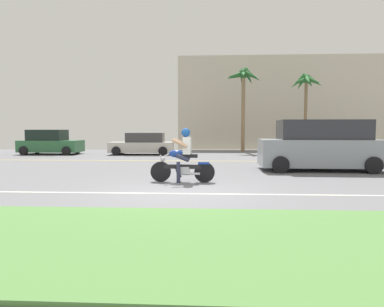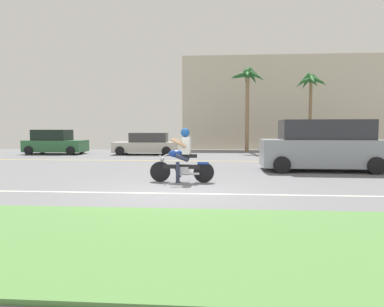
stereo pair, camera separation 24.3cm
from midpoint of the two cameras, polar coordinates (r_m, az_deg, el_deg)
name	(u,v)px [view 2 (the right image)]	position (r m, az deg, el deg)	size (l,w,h in m)	color
ground	(187,176)	(12.15, -0.21, -3.85)	(56.00, 30.00, 0.04)	slate
grass_median	(145,240)	(5.24, -6.48, -14.06)	(56.00, 3.80, 0.06)	#548442
lane_line_near	(176,193)	(8.87, -1.91, -6.66)	(50.40, 0.12, 0.01)	silver
lane_line_far	(197,161)	(17.77, 1.22, -1.24)	(50.40, 0.12, 0.01)	yellow
motorcyclist	(182,159)	(10.66, -0.96, -1.00)	(2.02, 0.66, 1.69)	black
suv_nearby	(323,146)	(14.54, 21.38, 1.13)	(4.92, 2.17, 2.02)	#8C939E
parked_car_0	(55,143)	(24.46, -21.61, 1.69)	(3.93, 1.95, 1.61)	#2D663D
parked_car_1	(146,144)	(22.49, -7.29, 1.54)	(4.14, 1.94, 1.41)	beige
palm_tree_0	(248,81)	(25.27, 9.55, 11.87)	(2.62, 2.61, 6.09)	#846B4C
palm_tree_1	(311,85)	(26.25, 19.45, 10.74)	(2.41, 2.38, 5.67)	brown
building_far	(282,104)	(30.58, 14.90, 7.95)	(16.68, 4.00, 7.56)	beige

